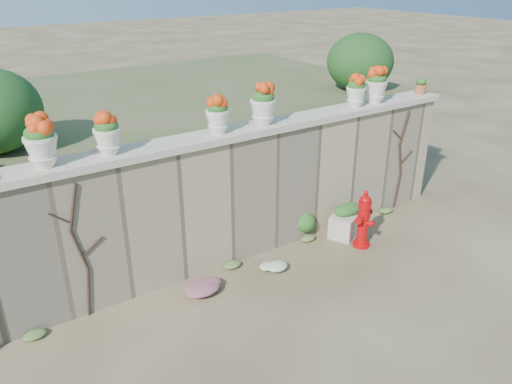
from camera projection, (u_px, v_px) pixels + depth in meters
ground at (320, 306)px, 6.85m from camera, size 80.00×80.00×0.00m
stone_wall at (249, 195)px, 7.80m from camera, size 8.00×0.40×2.00m
wall_cap at (248, 130)px, 7.37m from camera, size 8.10×0.52×0.10m
raised_fill at (164, 141)px, 10.22m from camera, size 9.00×6.00×2.00m
back_shrub_right at (360, 62)px, 9.79m from camera, size 1.30×1.30×1.10m
vine_left at (81, 251)px, 6.28m from camera, size 0.60×0.04×1.91m
vine_right at (401, 159)px, 9.27m from camera, size 0.60×0.04×1.91m
fire_hydrant at (364, 219)px, 8.13m from camera, size 0.43×0.31×1.00m
planter_box at (347, 220)px, 8.61m from camera, size 0.78×0.64×0.57m
green_shrub at (314, 220)px, 8.47m from camera, size 0.69×0.62×0.66m
magenta_clump at (200, 286)px, 7.09m from camera, size 0.87×0.58×0.23m
white_flowers at (272, 265)px, 7.63m from camera, size 0.51×0.41×0.18m
urn_pot_0 at (41, 143)px, 5.77m from camera, size 0.38×0.38×0.60m
urn_pot_1 at (107, 134)px, 6.18m from camera, size 0.34×0.34×0.54m
urn_pot_2 at (218, 115)px, 6.98m from camera, size 0.34×0.34×0.54m
urn_pot_3 at (263, 105)px, 7.35m from camera, size 0.39×0.39×0.61m
urn_pot_4 at (356, 91)px, 8.33m from camera, size 0.34×0.34×0.53m
urn_pot_5 at (376, 85)px, 8.54m from camera, size 0.39×0.39×0.61m
terracotta_pot at (421, 87)px, 9.21m from camera, size 0.24×0.24×0.28m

